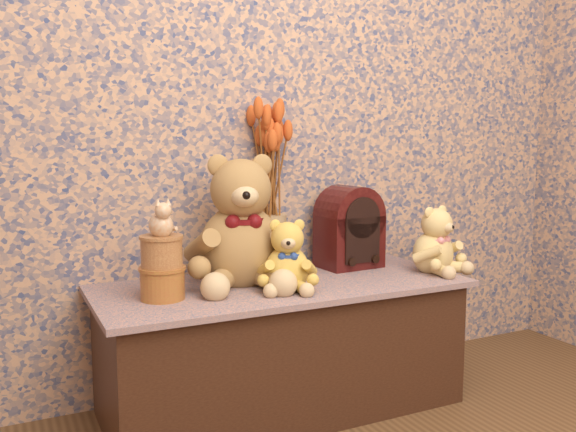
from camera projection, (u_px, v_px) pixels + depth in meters
name	position (u px, v px, depth m)	size (l,w,h in m)	color
display_shelf	(282.00, 346.00, 2.15)	(1.28, 0.56, 0.46)	#3A5378
teddy_large	(240.00, 215.00, 2.09)	(0.38, 0.45, 0.48)	#A0753E
teddy_medium	(287.00, 252.00, 2.02)	(0.20, 0.24, 0.25)	gold
teddy_small	(434.00, 236.00, 2.29)	(0.21, 0.25, 0.27)	#E0BC6A
cathedral_radio	(349.00, 226.00, 2.37)	(0.23, 0.17, 0.32)	#34090A
ceramic_vase	(270.00, 243.00, 2.31)	(0.13, 0.13, 0.21)	tan
dried_stalks	(269.00, 156.00, 2.27)	(0.23, 0.23, 0.44)	#CE5421
biscuit_tin_lower	(163.00, 284.00, 1.90)	(0.14, 0.14, 0.10)	#B69635
biscuit_tin_upper	(162.00, 252.00, 1.89)	(0.13, 0.13, 0.10)	tan
cat_figurine	(161.00, 217.00, 1.87)	(0.09, 0.10, 0.12)	silver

